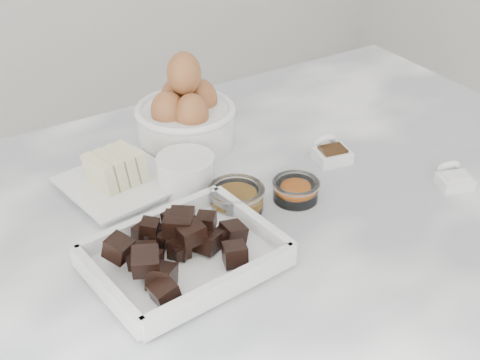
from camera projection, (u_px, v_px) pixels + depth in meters
name	position (u px, v px, depth m)	size (l,w,h in m)	color
marble_slab	(239.00, 230.00, 0.93)	(1.20, 0.80, 0.04)	white
chocolate_dish	(184.00, 251.00, 0.82)	(0.24, 0.19, 0.06)	white
butter_plate	(118.00, 177.00, 0.97)	(0.17, 0.17, 0.06)	white
sugar_ramekin	(186.00, 171.00, 0.97)	(0.08, 0.08, 0.05)	white
egg_bowl	(185.00, 115.00, 1.07)	(0.16, 0.16, 0.16)	white
honey_bowl	(236.00, 198.00, 0.93)	(0.08, 0.08, 0.03)	white
zest_bowl	(296.00, 189.00, 0.95)	(0.07, 0.07, 0.03)	white
vanilla_spoon	(330.00, 152.00, 1.05)	(0.06, 0.07, 0.04)	white
salt_spoon	(453.00, 178.00, 0.98)	(0.06, 0.07, 0.04)	white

